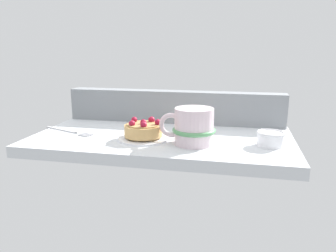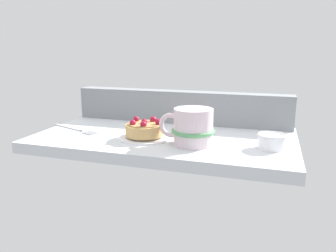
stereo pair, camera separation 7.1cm
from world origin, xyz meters
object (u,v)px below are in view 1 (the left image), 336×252
(coffee_mug, at_px, (193,127))
(dessert_fork, at_px, (69,131))
(raspberry_tart, at_px, (143,129))
(sugar_bowl, at_px, (270,138))
(dessert_plate, at_px, (144,138))

(coffee_mug, xyz_separation_m, dessert_fork, (-0.35, 0.04, -0.04))
(raspberry_tart, bearing_deg, coffee_mug, -6.56)
(dessert_fork, height_order, sugar_bowl, sugar_bowl)
(dessert_plate, distance_m, coffee_mug, 0.13)
(raspberry_tart, distance_m, dessert_fork, 0.22)
(coffee_mug, bearing_deg, raspberry_tart, 173.44)
(coffee_mug, bearing_deg, sugar_bowl, 6.96)
(dessert_fork, relative_size, sugar_bowl, 2.61)
(dessert_plate, height_order, sugar_bowl, sugar_bowl)
(dessert_plate, relative_size, coffee_mug, 0.93)
(raspberry_tart, distance_m, sugar_bowl, 0.30)
(raspberry_tart, distance_m, coffee_mug, 0.13)
(raspberry_tart, height_order, dessert_fork, raspberry_tart)
(coffee_mug, xyz_separation_m, sugar_bowl, (0.18, 0.02, -0.02))
(raspberry_tart, relative_size, dessert_fork, 0.56)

